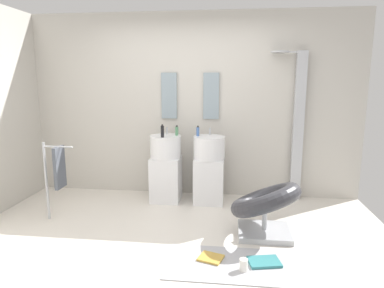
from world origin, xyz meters
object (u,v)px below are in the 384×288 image
Objects in this scene: towel_rack at (57,169)px; soap_bottle_blue at (198,131)px; soap_bottle_black at (162,131)px; soap_bottle_green at (177,131)px; pedestal_sink_left at (166,167)px; pedestal_sink_right at (209,169)px; magazine_ochre at (211,258)px; coffee_mug at (244,265)px; shower_column at (297,124)px; magazine_teal at (264,262)px; lounge_chair at (265,204)px.

towel_rack is 6.84× the size of soap_bottle_blue.
soap_bottle_green is at bearing 47.76° from soap_bottle_black.
pedestal_sink_left is 0.68m from soap_bottle_blue.
pedestal_sink_right is 4.73× the size of magazine_ochre.
soap_bottle_green is at bearing 116.67° from coffee_mug.
soap_bottle_green is (-1.64, -0.23, -0.09)m from shower_column.
soap_bottle_blue is (-0.78, 1.57, 0.96)m from magazine_teal.
coffee_mug is (-0.25, -0.76, -0.29)m from lounge_chair.
shower_column is 1.66m from soap_bottle_green.
magazine_teal is 2.00m from soap_bottle_blue.
coffee_mug is at bearing -155.30° from magazine_teal.
magazine_ochre is 1.98× the size of coffee_mug.
lounge_chair is 7.77× the size of soap_bottle_green.
soap_bottle_green is (1.30, 0.84, 0.36)m from towel_rack.
coffee_mug is 0.79× the size of soap_bottle_blue.
magazine_teal is 2.11m from soap_bottle_black.
soap_bottle_blue is at bearing 103.98° from magazine_teal.
magazine_teal is at bearing 15.66° from magazine_ochre.
pedestal_sink_right reaches higher than magazine_teal.
pedestal_sink_left is 4.73× the size of magazine_ochre.
pedestal_sink_left is 9.35× the size of coffee_mug.
soap_bottle_blue is at bearing 108.69° from coffee_mug.
shower_column is 2.34m from coffee_mug.
magazine_teal is at bearing -17.61° from towel_rack.
pedestal_sink_left is 5.93× the size of soap_bottle_black.
soap_bottle_blue is at bearing 118.08° from magazine_ochre.
soap_bottle_green is (-1.12, 0.98, 0.64)m from lounge_chair.
soap_bottle_black is at bearing -132.24° from soap_bottle_green.
pedestal_sink_left is 1.59m from lounge_chair.
magazine_teal is (-0.57, -1.82, -1.06)m from shower_column.
pedestal_sink_left is 1.91m from shower_column.
pedestal_sink_left is 1.41m from towel_rack.
shower_column is 2.16× the size of towel_rack.
soap_bottle_green reaches higher than magazine_ochre.
pedestal_sink_left is 7.36× the size of soap_bottle_blue.
pedestal_sink_right reaches higher than lounge_chair.
soap_bottle_blue is at bearing 2.27° from pedestal_sink_left.
shower_column is 9.48× the size of magazine_ochre.
lounge_chair is (0.67, -0.94, -0.12)m from pedestal_sink_right.
lounge_chair is 1.62m from soap_bottle_green.
towel_rack is (-2.94, -1.07, -0.45)m from shower_column.
lounge_chair is 9.81× the size of coffee_mug.
soap_bottle_black is at bearing -160.33° from soap_bottle_blue.
soap_bottle_black is at bearing 30.12° from towel_rack.
soap_bottle_black reaches higher than magazine_ochre.
magazine_teal is at bearing -94.95° from lounge_chair.
soap_bottle_black is at bearing -167.12° from shower_column.
pedestal_sink_right reaches higher than magazine_ochre.
towel_rack reaches higher than magazine_teal.
pedestal_sink_left reaches higher than magazine_teal.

